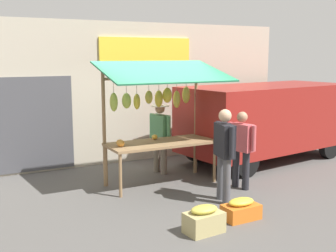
# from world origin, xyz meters

# --- Properties ---
(ground_plane) EXTENTS (40.00, 40.00, 0.00)m
(ground_plane) POSITION_xyz_m (0.00, 0.00, 0.00)
(ground_plane) COLOR #514F4C
(street_backdrop) EXTENTS (9.00, 0.30, 3.40)m
(street_backdrop) POSITION_xyz_m (0.04, -2.20, 1.70)
(street_backdrop) COLOR #B2A893
(street_backdrop) RESTS_ON ground
(market_stall) EXTENTS (2.50, 1.46, 2.50)m
(market_stall) POSITION_xyz_m (0.00, -0.07, 1.57)
(market_stall) COLOR olive
(market_stall) RESTS_ON ground
(vendor_with_sunhat) EXTENTS (0.40, 0.66, 1.56)m
(vendor_with_sunhat) POSITION_xyz_m (-0.35, -0.75, 0.91)
(vendor_with_sunhat) COLOR #726656
(vendor_with_sunhat) RESTS_ON ground
(shopper_in_grey_tee) EXTENTS (0.32, 0.70, 1.68)m
(shopper_in_grey_tee) POSITION_xyz_m (-0.52, 1.46, 0.98)
(shopper_in_grey_tee) COLOR #4C4C51
(shopper_in_grey_tee) RESTS_ON ground
(shopper_with_ponytail) EXTENTS (0.32, 0.65, 1.53)m
(shopper_with_ponytail) POSITION_xyz_m (-1.27, 0.98, 0.87)
(shopper_with_ponytail) COLOR #232328
(shopper_with_ponytail) RESTS_ON ground
(parked_van) EXTENTS (4.60, 2.40, 1.88)m
(parked_van) POSITION_xyz_m (-3.07, -0.59, 1.12)
(parked_van) COLOR maroon
(parked_van) RESTS_ON ground
(produce_crate_near) EXTENTS (0.59, 0.40, 0.42)m
(produce_crate_near) POSITION_xyz_m (0.53, 2.46, 0.19)
(produce_crate_near) COLOR tan
(produce_crate_near) RESTS_ON ground
(produce_crate_side) EXTENTS (0.60, 0.36, 0.35)m
(produce_crate_side) POSITION_xyz_m (-0.28, 2.29, 0.16)
(produce_crate_side) COLOR #D1661E
(produce_crate_side) RESTS_ON ground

